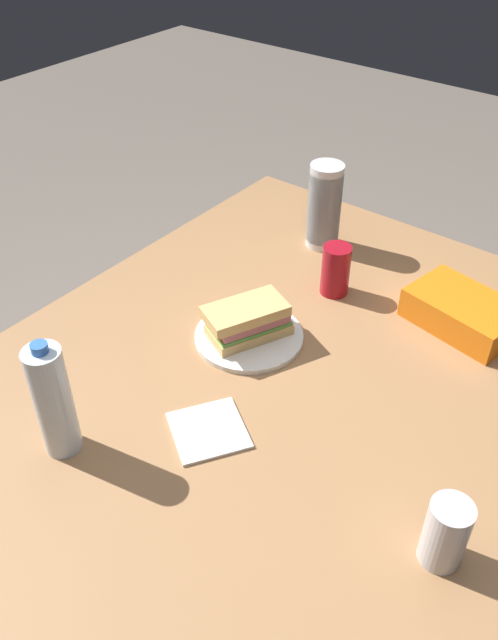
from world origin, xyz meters
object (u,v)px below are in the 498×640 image
dining_table (273,411)px  plastic_cup_stack (324,206)px  sandwich (248,320)px  soda_can_red (336,270)px  chip_bag (463,312)px  water_bottle_tall (53,401)px  soda_can_silver (446,533)px  paper_plate (249,336)px

dining_table → plastic_cup_stack: size_ratio=6.53×
dining_table → sandwich: bearing=-119.7°
soda_can_red → plastic_cup_stack: 0.22m
soda_can_red → dining_table: bearing=12.0°
chip_bag → water_bottle_tall: bearing=72.5°
sandwich → plastic_cup_stack: 0.43m
dining_table → soda_can_silver: soda_can_silver is taller
soda_can_red → plastic_cup_stack: plastic_cup_stack is taller
paper_plate → chip_bag: size_ratio=1.01×
sandwich → plastic_cup_stack: (-0.42, -0.09, 0.06)m
paper_plate → chip_bag: bearing=133.7°
soda_can_red → chip_bag: 0.29m
sandwich → chip_bag: 0.47m
paper_plate → soda_can_red: bearing=168.7°
dining_table → chip_bag: bearing=151.4°
dining_table → sandwich: size_ratio=7.02×
chip_bag → water_bottle_tall: water_bottle_tall is taller
paper_plate → soda_can_silver: (0.23, 0.55, 0.05)m
sandwich → dining_table: bearing=60.3°
soda_can_red → water_bottle_tall: size_ratio=0.51×
paper_plate → water_bottle_tall: 0.46m
dining_table → water_bottle_tall: water_bottle_tall is taller
chip_bag → dining_table: bearing=72.4°
paper_plate → soda_can_red: size_ratio=1.91×
water_bottle_tall → plastic_cup_stack: 0.86m
plastic_cup_stack → paper_plate: bearing=11.8°
dining_table → soda_can_red: 0.37m
sandwich → soda_can_red: bearing=168.9°
paper_plate → plastic_cup_stack: size_ratio=1.05×
chip_bag → plastic_cup_stack: (-0.10, -0.42, 0.08)m
sandwich → water_bottle_tall: size_ratio=0.86×
water_bottle_tall → soda_can_silver: 0.66m
chip_bag → water_bottle_tall: size_ratio=0.96×
dining_table → water_bottle_tall: 0.46m
chip_bag → plastic_cup_stack: 0.44m
water_bottle_tall → plastic_cup_stack: water_bottle_tall is taller
chip_bag → soda_can_silver: 0.59m
paper_plate → plastic_cup_stack: bearing=-168.2°
water_bottle_tall → sandwich: bearing=170.1°
soda_can_silver → paper_plate: bearing=-112.8°
dining_table → water_bottle_tall: size_ratio=6.04×
chip_bag → plastic_cup_stack: plastic_cup_stack is taller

